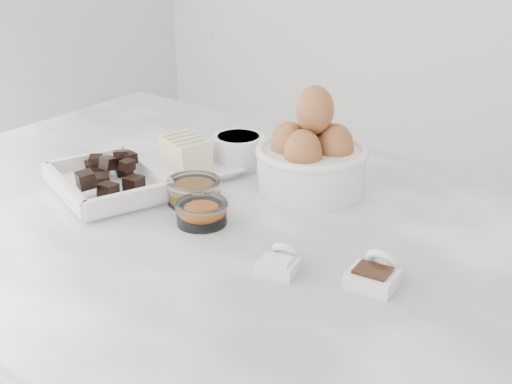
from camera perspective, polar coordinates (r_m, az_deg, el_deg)
marble_slab at (r=1.04m, az=-1.88°, el=-3.29°), size 1.20×0.80×0.04m
chocolate_dish at (r=1.14m, az=-11.88°, el=1.02°), size 0.23×0.21×0.05m
butter_plate at (r=1.20m, az=-5.82°, el=2.62°), size 0.19×0.19×0.06m
sugar_ramekin at (r=1.22m, az=-1.41°, el=3.44°), size 0.09×0.09×0.05m
egg_bowl at (r=1.12m, az=4.47°, el=2.83°), size 0.18×0.18×0.17m
honey_bowl at (r=1.08m, az=-4.99°, el=0.13°), size 0.09×0.09×0.04m
zest_bowl at (r=1.02m, az=-4.37°, el=-1.57°), size 0.08×0.08×0.03m
vanilla_spoon at (r=0.88m, az=9.47°, el=-6.48°), size 0.06×0.08×0.04m
salt_spoon at (r=0.90m, az=1.88°, el=-5.66°), size 0.05×0.07×0.04m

